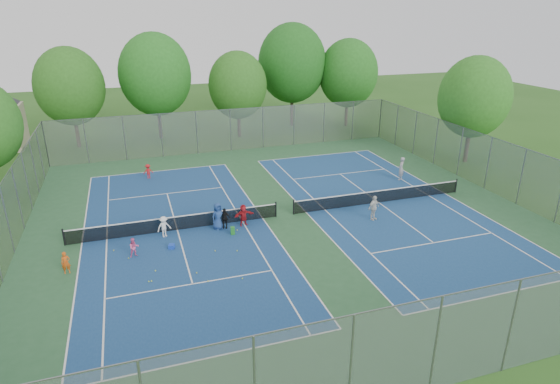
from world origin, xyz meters
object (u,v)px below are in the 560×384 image
(instructor, at_px, (401,169))
(ball_crate, at_px, (172,246))
(net_left, at_px, (177,224))
(ball_hopper, at_px, (233,231))
(net_right, at_px, (379,197))

(instructor, bearing_deg, ball_crate, -23.07)
(net_left, xyz_separation_m, ball_hopper, (3.13, -1.63, -0.21))
(net_left, relative_size, net_right, 1.00)
(net_right, distance_m, ball_crate, 14.77)
(ball_hopper, relative_size, instructor, 0.26)
(ball_crate, relative_size, ball_hopper, 0.64)
(net_right, bearing_deg, instructor, 42.90)
(net_left, bearing_deg, ball_crate, -104.21)
(net_left, height_order, ball_hopper, net_left)
(net_left, distance_m, instructor, 18.35)
(instructor, bearing_deg, net_left, -29.36)
(net_right, xyz_separation_m, ball_hopper, (-10.87, -1.63, -0.21))
(net_left, xyz_separation_m, net_right, (14.00, 0.00, 0.00))
(net_right, height_order, ball_crate, net_right)
(net_left, relative_size, instructor, 6.86)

